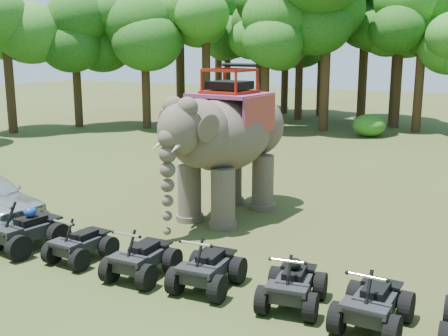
{
  "coord_description": "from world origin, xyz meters",
  "views": [
    {
      "loc": [
        6.88,
        -11.97,
        5.14
      ],
      "look_at": [
        0.0,
        1.2,
        1.9
      ],
      "focal_mm": 45.0,
      "sensor_mm": 36.0,
      "label": 1
    }
  ],
  "objects_px": {
    "elephant": "(228,142)",
    "atv_1": "(80,238)",
    "atv_2": "(141,252)",
    "atv_4": "(293,278)",
    "atv_0": "(26,224)",
    "atv_3": "(207,261)",
    "atv_5": "(374,296)"
  },
  "relations": [
    {
      "from": "elephant",
      "to": "atv_0",
      "type": "bearing_deg",
      "value": -115.73
    },
    {
      "from": "atv_3",
      "to": "atv_4",
      "type": "relative_size",
      "value": 1.03
    },
    {
      "from": "elephant",
      "to": "atv_5",
      "type": "distance_m",
      "value": 7.85
    },
    {
      "from": "atv_1",
      "to": "elephant",
      "type": "bearing_deg",
      "value": 78.6
    },
    {
      "from": "elephant",
      "to": "atv_1",
      "type": "height_order",
      "value": "elephant"
    },
    {
      "from": "atv_0",
      "to": "atv_3",
      "type": "distance_m",
      "value": 5.3
    },
    {
      "from": "atv_3",
      "to": "atv_5",
      "type": "height_order",
      "value": "atv_5"
    },
    {
      "from": "atv_3",
      "to": "atv_2",
      "type": "bearing_deg",
      "value": -177.26
    },
    {
      "from": "atv_5",
      "to": "atv_1",
      "type": "bearing_deg",
      "value": -178.21
    },
    {
      "from": "atv_1",
      "to": "atv_4",
      "type": "distance_m",
      "value": 5.46
    },
    {
      "from": "atv_0",
      "to": "atv_5",
      "type": "xyz_separation_m",
      "value": [
        8.87,
        -0.01,
        -0.05
      ]
    },
    {
      "from": "atv_0",
      "to": "atv_5",
      "type": "relative_size",
      "value": 1.08
    },
    {
      "from": "atv_1",
      "to": "atv_4",
      "type": "bearing_deg",
      "value": 4.82
    },
    {
      "from": "elephant",
      "to": "atv_4",
      "type": "height_order",
      "value": "elephant"
    },
    {
      "from": "atv_2",
      "to": "atv_3",
      "type": "bearing_deg",
      "value": 4.78
    },
    {
      "from": "atv_0",
      "to": "atv_3",
      "type": "bearing_deg",
      "value": 9.89
    },
    {
      "from": "atv_2",
      "to": "atv_4",
      "type": "height_order",
      "value": "atv_2"
    },
    {
      "from": "atv_2",
      "to": "atv_5",
      "type": "distance_m",
      "value": 5.18
    },
    {
      "from": "atv_5",
      "to": "atv_3",
      "type": "bearing_deg",
      "value": -179.18
    },
    {
      "from": "atv_2",
      "to": "atv_3",
      "type": "relative_size",
      "value": 0.99
    },
    {
      "from": "atv_0",
      "to": "atv_2",
      "type": "height_order",
      "value": "atv_0"
    },
    {
      "from": "atv_0",
      "to": "atv_4",
      "type": "height_order",
      "value": "atv_0"
    },
    {
      "from": "atv_0",
      "to": "atv_4",
      "type": "distance_m",
      "value": 7.23
    },
    {
      "from": "atv_0",
      "to": "atv_1",
      "type": "xyz_separation_m",
      "value": [
        1.78,
        0.04,
        -0.1
      ]
    },
    {
      "from": "elephant",
      "to": "atv_1",
      "type": "xyz_separation_m",
      "value": [
        -1.4,
        -5.09,
        -1.73
      ]
    },
    {
      "from": "atv_1",
      "to": "atv_5",
      "type": "height_order",
      "value": "atv_5"
    },
    {
      "from": "atv_2",
      "to": "atv_4",
      "type": "relative_size",
      "value": 1.02
    },
    {
      "from": "elephant",
      "to": "atv_5",
      "type": "bearing_deg",
      "value": -36.13
    },
    {
      "from": "atv_5",
      "to": "atv_4",
      "type": "bearing_deg",
      "value": 177.53
    },
    {
      "from": "atv_0",
      "to": "atv_5",
      "type": "bearing_deg",
      "value": 9.0
    },
    {
      "from": "atv_0",
      "to": "atv_1",
      "type": "height_order",
      "value": "atv_0"
    },
    {
      "from": "elephant",
      "to": "atv_1",
      "type": "distance_m",
      "value": 5.56
    }
  ]
}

